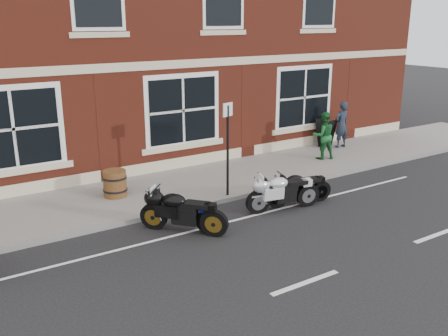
{
  "coord_description": "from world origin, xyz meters",
  "views": [
    {
      "loc": [
        -5.76,
        -9.15,
        4.73
      ],
      "look_at": [
        1.15,
        1.6,
        0.89
      ],
      "focal_mm": 40.0,
      "sensor_mm": 36.0,
      "label": 1
    }
  ],
  "objects_px": {
    "pedestrian_left": "(341,125)",
    "barrel_planter": "(115,183)",
    "moto_sport_red": "(180,210)",
    "moto_naked_black": "(298,187)",
    "moto_sport_silver": "(281,190)",
    "moto_sport_black": "(182,210)",
    "pedestrian_right": "(323,136)",
    "parking_sign": "(228,143)",
    "a_board_sign": "(326,133)"
  },
  "relations": [
    {
      "from": "pedestrian_left",
      "to": "barrel_planter",
      "type": "xyz_separation_m",
      "value": [
        -9.01,
        -0.57,
        -0.49
      ]
    },
    {
      "from": "moto_sport_silver",
      "to": "pedestrian_right",
      "type": "distance_m",
      "value": 4.87
    },
    {
      "from": "moto_sport_red",
      "to": "barrel_planter",
      "type": "bearing_deg",
      "value": 57.4
    },
    {
      "from": "moto_sport_red",
      "to": "parking_sign",
      "type": "xyz_separation_m",
      "value": [
        2.07,
        1.14,
        1.09
      ]
    },
    {
      "from": "moto_naked_black",
      "to": "pedestrian_left",
      "type": "bearing_deg",
      "value": -45.45
    },
    {
      "from": "moto_sport_red",
      "to": "moto_sport_silver",
      "type": "relative_size",
      "value": 0.71
    },
    {
      "from": "moto_sport_red",
      "to": "pedestrian_left",
      "type": "xyz_separation_m",
      "value": [
        8.48,
        3.27,
        0.49
      ]
    },
    {
      "from": "pedestrian_right",
      "to": "moto_naked_black",
      "type": "bearing_deg",
      "value": 56.24
    },
    {
      "from": "moto_sport_red",
      "to": "moto_sport_silver",
      "type": "bearing_deg",
      "value": -49.25
    },
    {
      "from": "pedestrian_left",
      "to": "a_board_sign",
      "type": "bearing_deg",
      "value": -44.47
    },
    {
      "from": "moto_sport_red",
      "to": "pedestrian_left",
      "type": "relative_size",
      "value": 0.85
    },
    {
      "from": "moto_sport_black",
      "to": "parking_sign",
      "type": "height_order",
      "value": "parking_sign"
    },
    {
      "from": "moto_sport_red",
      "to": "moto_naked_black",
      "type": "relative_size",
      "value": 0.77
    },
    {
      "from": "moto_sport_silver",
      "to": "parking_sign",
      "type": "bearing_deg",
      "value": 38.44
    },
    {
      "from": "pedestrian_right",
      "to": "parking_sign",
      "type": "relative_size",
      "value": 0.64
    },
    {
      "from": "moto_naked_black",
      "to": "parking_sign",
      "type": "bearing_deg",
      "value": 55.59
    },
    {
      "from": "moto_naked_black",
      "to": "barrel_planter",
      "type": "relative_size",
      "value": 2.6
    },
    {
      "from": "pedestrian_right",
      "to": "a_board_sign",
      "type": "distance_m",
      "value": 1.78
    },
    {
      "from": "barrel_planter",
      "to": "parking_sign",
      "type": "xyz_separation_m",
      "value": [
        2.6,
        -1.56,
        1.1
      ]
    },
    {
      "from": "barrel_planter",
      "to": "parking_sign",
      "type": "distance_m",
      "value": 3.22
    },
    {
      "from": "pedestrian_right",
      "to": "moto_sport_silver",
      "type": "bearing_deg",
      "value": 52.49
    },
    {
      "from": "moto_sport_black",
      "to": "parking_sign",
      "type": "xyz_separation_m",
      "value": [
        2.07,
        1.27,
        1.03
      ]
    },
    {
      "from": "moto_sport_silver",
      "to": "moto_naked_black",
      "type": "relative_size",
      "value": 1.09
    },
    {
      "from": "moto_sport_red",
      "to": "moto_naked_black",
      "type": "xyz_separation_m",
      "value": [
        3.41,
        -0.19,
        -0.0
      ]
    },
    {
      "from": "moto_sport_black",
      "to": "a_board_sign",
      "type": "distance_m",
      "value": 8.94
    },
    {
      "from": "moto_sport_silver",
      "to": "barrel_planter",
      "type": "xyz_separation_m",
      "value": [
        -3.32,
        2.97,
        -0.05
      ]
    },
    {
      "from": "moto_sport_red",
      "to": "a_board_sign",
      "type": "relative_size",
      "value": 1.39
    },
    {
      "from": "moto_sport_black",
      "to": "barrel_planter",
      "type": "relative_size",
      "value": 2.34
    },
    {
      "from": "moto_sport_black",
      "to": "moto_sport_silver",
      "type": "xyz_separation_m",
      "value": [
        2.79,
        -0.14,
        -0.02
      ]
    },
    {
      "from": "moto_sport_red",
      "to": "pedestrian_right",
      "type": "relative_size",
      "value": 0.89
    },
    {
      "from": "moto_sport_red",
      "to": "moto_sport_silver",
      "type": "distance_m",
      "value": 2.8
    },
    {
      "from": "barrel_planter",
      "to": "parking_sign",
      "type": "relative_size",
      "value": 0.29
    },
    {
      "from": "pedestrian_left",
      "to": "a_board_sign",
      "type": "distance_m",
      "value": 0.64
    },
    {
      "from": "pedestrian_left",
      "to": "a_board_sign",
      "type": "relative_size",
      "value": 1.65
    },
    {
      "from": "pedestrian_left",
      "to": "barrel_planter",
      "type": "relative_size",
      "value": 2.37
    },
    {
      "from": "moto_sport_black",
      "to": "pedestrian_right",
      "type": "bearing_deg",
      "value": -20.27
    },
    {
      "from": "moto_sport_black",
      "to": "pedestrian_left",
      "type": "relative_size",
      "value": 0.99
    },
    {
      "from": "moto_sport_silver",
      "to": "moto_naked_black",
      "type": "xyz_separation_m",
      "value": [
        0.62,
        0.08,
        -0.05
      ]
    },
    {
      "from": "barrel_planter",
      "to": "moto_naked_black",
      "type": "bearing_deg",
      "value": -36.27
    },
    {
      "from": "pedestrian_right",
      "to": "pedestrian_left",
      "type": "bearing_deg",
      "value": -135.85
    },
    {
      "from": "moto_sport_red",
      "to": "barrel_planter",
      "type": "distance_m",
      "value": 2.75
    },
    {
      "from": "moto_sport_red",
      "to": "pedestrian_right",
      "type": "height_order",
      "value": "pedestrian_right"
    },
    {
      "from": "moto_sport_silver",
      "to": "moto_sport_red",
      "type": "bearing_deg",
      "value": 95.8
    },
    {
      "from": "moto_sport_red",
      "to": "barrel_planter",
      "type": "height_order",
      "value": "moto_sport_red"
    },
    {
      "from": "a_board_sign",
      "to": "moto_sport_red",
      "type": "bearing_deg",
      "value": -163.82
    },
    {
      "from": "moto_sport_silver",
      "to": "moto_naked_black",
      "type": "height_order",
      "value": "moto_sport_silver"
    },
    {
      "from": "moto_naked_black",
      "to": "pedestrian_left",
      "type": "relative_size",
      "value": 1.1
    },
    {
      "from": "moto_naked_black",
      "to": "parking_sign",
      "type": "height_order",
      "value": "parking_sign"
    },
    {
      "from": "parking_sign",
      "to": "a_board_sign",
      "type": "bearing_deg",
      "value": 6.42
    },
    {
      "from": "moto_naked_black",
      "to": "parking_sign",
      "type": "relative_size",
      "value": 0.74
    }
  ]
}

